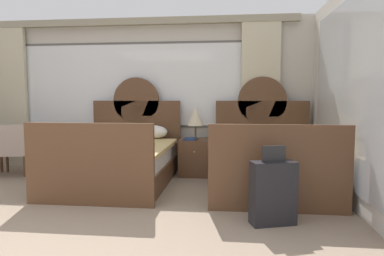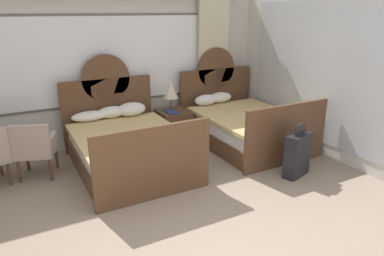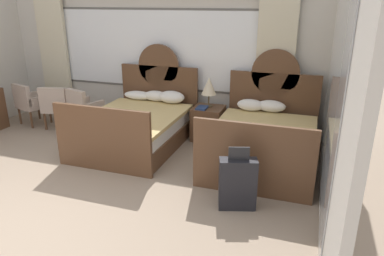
{
  "view_description": "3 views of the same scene",
  "coord_description": "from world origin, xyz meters",
  "px_view_note": "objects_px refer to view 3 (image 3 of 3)",
  "views": [
    {
      "loc": [
        1.78,
        -2.04,
        1.29
      ],
      "look_at": [
        1.33,
        2.07,
        0.92
      ],
      "focal_mm": 31.71,
      "sensor_mm": 36.0,
      "label": 1
    },
    {
      "loc": [
        -1.35,
        -2.01,
        2.34
      ],
      "look_at": [
        0.82,
        2.03,
        0.78
      ],
      "focal_mm": 32.64,
      "sensor_mm": 36.0,
      "label": 2
    },
    {
      "loc": [
        2.95,
        -2.45,
        2.44
      ],
      "look_at": [
        1.51,
        1.79,
        0.82
      ],
      "focal_mm": 33.63,
      "sensor_mm": 36.0,
      "label": 3
    }
  ],
  "objects_px": {
    "book_on_nightstand": "(202,108)",
    "armchair_by_window_centre": "(57,104)",
    "nightstand_between_beds": "(208,123)",
    "armchair_by_window_left": "(84,107)",
    "table_lamp_on_nightstand": "(209,86)",
    "bed_near_window": "(138,125)",
    "suitcase_on_floor": "(238,184)",
    "armchair_by_window_right": "(30,101)",
    "bed_near_mirror": "(263,141)"
  },
  "relations": [
    {
      "from": "book_on_nightstand",
      "to": "armchair_by_window_centre",
      "type": "relative_size",
      "value": 0.3
    },
    {
      "from": "nightstand_between_beds",
      "to": "armchair_by_window_left",
      "type": "distance_m",
      "value": 2.41
    },
    {
      "from": "nightstand_between_beds",
      "to": "table_lamp_on_nightstand",
      "type": "height_order",
      "value": "table_lamp_on_nightstand"
    },
    {
      "from": "bed_near_window",
      "to": "table_lamp_on_nightstand",
      "type": "distance_m",
      "value": 1.44
    },
    {
      "from": "bed_near_window",
      "to": "table_lamp_on_nightstand",
      "type": "xyz_separation_m",
      "value": [
        1.08,
        0.72,
        0.62
      ]
    },
    {
      "from": "armchair_by_window_left",
      "to": "suitcase_on_floor",
      "type": "bearing_deg",
      "value": -27.38
    },
    {
      "from": "armchair_by_window_centre",
      "to": "suitcase_on_floor",
      "type": "bearing_deg",
      "value": -23.65
    },
    {
      "from": "nightstand_between_beds",
      "to": "armchair_by_window_right",
      "type": "relative_size",
      "value": 0.7
    },
    {
      "from": "table_lamp_on_nightstand",
      "to": "armchair_by_window_left",
      "type": "xyz_separation_m",
      "value": [
        -2.36,
        -0.44,
        -0.49
      ]
    },
    {
      "from": "table_lamp_on_nightstand",
      "to": "suitcase_on_floor",
      "type": "bearing_deg",
      "value": -65.22
    },
    {
      "from": "armchair_by_window_left",
      "to": "suitcase_on_floor",
      "type": "xyz_separation_m",
      "value": [
        3.37,
        -1.75,
        -0.15
      ]
    },
    {
      "from": "book_on_nightstand",
      "to": "nightstand_between_beds",
      "type": "bearing_deg",
      "value": 50.46
    },
    {
      "from": "table_lamp_on_nightstand",
      "to": "suitcase_on_floor",
      "type": "relative_size",
      "value": 0.66
    },
    {
      "from": "armchair_by_window_right",
      "to": "suitcase_on_floor",
      "type": "distance_m",
      "value": 4.96
    },
    {
      "from": "bed_near_mirror",
      "to": "armchair_by_window_left",
      "type": "relative_size",
      "value": 2.52
    },
    {
      "from": "book_on_nightstand",
      "to": "armchair_by_window_right",
      "type": "relative_size",
      "value": 0.3
    },
    {
      "from": "table_lamp_on_nightstand",
      "to": "armchair_by_window_left",
      "type": "distance_m",
      "value": 2.45
    },
    {
      "from": "armchair_by_window_left",
      "to": "table_lamp_on_nightstand",
      "type": "bearing_deg",
      "value": 10.51
    },
    {
      "from": "bed_near_window",
      "to": "bed_near_mirror",
      "type": "bearing_deg",
      "value": -0.37
    },
    {
      "from": "book_on_nightstand",
      "to": "armchair_by_window_left",
      "type": "height_order",
      "value": "armchair_by_window_left"
    },
    {
      "from": "armchair_by_window_centre",
      "to": "armchair_by_window_right",
      "type": "bearing_deg",
      "value": 179.91
    },
    {
      "from": "bed_near_mirror",
      "to": "suitcase_on_floor",
      "type": "height_order",
      "value": "bed_near_mirror"
    },
    {
      "from": "bed_near_window",
      "to": "bed_near_mirror",
      "type": "height_order",
      "value": "same"
    },
    {
      "from": "bed_near_window",
      "to": "armchair_by_window_right",
      "type": "distance_m",
      "value": 2.57
    },
    {
      "from": "armchair_by_window_centre",
      "to": "suitcase_on_floor",
      "type": "relative_size",
      "value": 1.06
    },
    {
      "from": "bed_near_mirror",
      "to": "armchair_by_window_right",
      "type": "xyz_separation_m",
      "value": [
        -4.74,
        0.29,
        0.14
      ]
    },
    {
      "from": "book_on_nightstand",
      "to": "armchair_by_window_right",
      "type": "xyz_separation_m",
      "value": [
        -3.56,
        -0.27,
        -0.13
      ]
    },
    {
      "from": "bed_near_mirror",
      "to": "table_lamp_on_nightstand",
      "type": "distance_m",
      "value": 1.47
    },
    {
      "from": "bed_near_mirror",
      "to": "suitcase_on_floor",
      "type": "xyz_separation_m",
      "value": [
        -0.1,
        -1.45,
        -0.02
      ]
    },
    {
      "from": "book_on_nightstand",
      "to": "suitcase_on_floor",
      "type": "xyz_separation_m",
      "value": [
        1.08,
        -2.02,
        -0.29
      ]
    },
    {
      "from": "armchair_by_window_right",
      "to": "suitcase_on_floor",
      "type": "bearing_deg",
      "value": -20.6
    },
    {
      "from": "table_lamp_on_nightstand",
      "to": "armchair_by_window_centre",
      "type": "xyz_separation_m",
      "value": [
        -2.98,
        -0.44,
        -0.49
      ]
    },
    {
      "from": "table_lamp_on_nightstand",
      "to": "armchair_by_window_left",
      "type": "bearing_deg",
      "value": -169.49
    },
    {
      "from": "table_lamp_on_nightstand",
      "to": "bed_near_mirror",
      "type": "bearing_deg",
      "value": -33.4
    },
    {
      "from": "armchair_by_window_right",
      "to": "bed_near_mirror",
      "type": "bearing_deg",
      "value": -3.53
    },
    {
      "from": "armchair_by_window_left",
      "to": "armchair_by_window_right",
      "type": "distance_m",
      "value": 1.27
    },
    {
      "from": "armchair_by_window_right",
      "to": "armchair_by_window_left",
      "type": "bearing_deg",
      "value": 0.02
    },
    {
      "from": "book_on_nightstand",
      "to": "armchair_by_window_right",
      "type": "height_order",
      "value": "armchair_by_window_right"
    },
    {
      "from": "bed_near_mirror",
      "to": "suitcase_on_floor",
      "type": "relative_size",
      "value": 2.66
    },
    {
      "from": "table_lamp_on_nightstand",
      "to": "armchair_by_window_right",
      "type": "bearing_deg",
      "value": -173.12
    },
    {
      "from": "armchair_by_window_centre",
      "to": "book_on_nightstand",
      "type": "bearing_deg",
      "value": 5.35
    },
    {
      "from": "armchair_by_window_left",
      "to": "suitcase_on_floor",
      "type": "relative_size",
      "value": 1.06
    },
    {
      "from": "bed_near_mirror",
      "to": "book_on_nightstand",
      "type": "xyz_separation_m",
      "value": [
        -1.18,
        0.56,
        0.27
      ]
    },
    {
      "from": "book_on_nightstand",
      "to": "suitcase_on_floor",
      "type": "relative_size",
      "value": 0.32
    },
    {
      "from": "book_on_nightstand",
      "to": "armchair_by_window_centre",
      "type": "distance_m",
      "value": 2.92
    },
    {
      "from": "book_on_nightstand",
      "to": "suitcase_on_floor",
      "type": "distance_m",
      "value": 2.31
    },
    {
      "from": "bed_near_mirror",
      "to": "book_on_nightstand",
      "type": "distance_m",
      "value": 1.34
    },
    {
      "from": "nightstand_between_beds",
      "to": "armchair_by_window_right",
      "type": "bearing_deg",
      "value": -174.09
    },
    {
      "from": "bed_near_window",
      "to": "armchair_by_window_centre",
      "type": "xyz_separation_m",
      "value": [
        -1.89,
        0.28,
        0.13
      ]
    },
    {
      "from": "armchair_by_window_left",
      "to": "armchair_by_window_centre",
      "type": "height_order",
      "value": "same"
    }
  ]
}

